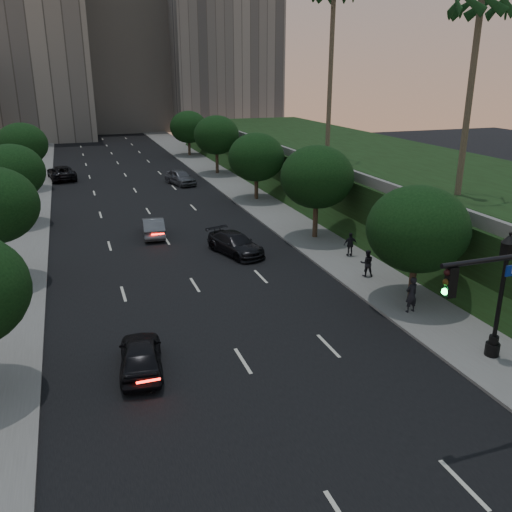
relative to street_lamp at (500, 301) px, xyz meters
name	(u,v)px	position (x,y,z in m)	size (l,w,h in m)	color
ground	(288,432)	(-10.12, -1.80, -2.63)	(160.00, 160.00, 0.00)	black
road_surface	(152,217)	(-10.12, 28.20, -2.62)	(16.00, 140.00, 0.02)	black
sidewalk_right	(267,206)	(0.13, 28.20, -2.56)	(4.50, 140.00, 0.15)	slate
sidewalk_left	(19,227)	(-20.37, 28.20, -2.56)	(4.50, 140.00, 0.15)	slate
embankment	(395,181)	(11.88, 26.20, -0.63)	(18.00, 90.00, 4.00)	black
parapet_wall	(311,160)	(3.38, 26.20, 1.72)	(0.35, 90.00, 0.70)	slate
office_block_left	(5,42)	(-24.12, 90.20, 13.37)	(26.00, 20.00, 32.00)	gray
office_block_mid	(122,62)	(-4.12, 100.20, 10.37)	(22.00, 18.00, 26.00)	#A7A499
office_block_right	(217,35)	(13.88, 94.20, 15.37)	(20.00, 22.00, 36.00)	gray
tree_right_a	(418,229)	(0.18, 6.20, 1.39)	(5.20, 5.20, 6.24)	#38281C
tree_right_b	(317,177)	(0.18, 18.20, 1.88)	(5.20, 5.20, 6.74)	#38281C
tree_right_c	(256,157)	(0.18, 31.20, 1.39)	(5.20, 5.20, 6.24)	#38281C
tree_right_d	(216,135)	(0.18, 45.20, 1.88)	(5.20, 5.20, 6.74)	#38281C
tree_right_e	(189,127)	(0.18, 60.20, 1.39)	(5.20, 5.20, 6.24)	#38281C
tree_left_c	(12,172)	(-20.42, 29.20, 1.57)	(5.00, 5.00, 6.34)	#38281C
tree_left_d	(22,144)	(-20.42, 43.20, 1.94)	(5.00, 5.00, 6.71)	#38281C
palm_mid	(481,3)	(7.38, 12.20, 12.68)	(3.20, 3.20, 13.00)	#4C4233
street_lamp	(500,301)	(0.00, 0.00, 0.00)	(0.64, 0.64, 5.62)	black
sedan_near_left	(141,355)	(-14.25, 3.85, -1.92)	(1.69, 4.20, 1.43)	black
sedan_mid_left	(153,227)	(-10.81, 22.64, -1.93)	(1.50, 4.30, 1.42)	#595C61
sedan_far_left	(61,173)	(-17.07, 47.63, -1.85)	(2.61, 5.65, 1.57)	black
sedan_near_right	(235,244)	(-6.29, 16.75, -1.93)	(1.97, 4.86, 1.41)	black
sedan_far_right	(180,177)	(-5.12, 40.65, -1.84)	(1.88, 4.68, 1.59)	#52545A
pedestrian_a	(411,295)	(-0.77, 4.87, -1.56)	(0.68, 0.44, 1.85)	black
pedestrian_b	(367,263)	(-0.31, 10.00, -1.68)	(0.78, 0.61, 1.60)	black
pedestrian_c	(350,244)	(0.54, 13.55, -1.70)	(0.91, 0.38, 1.56)	black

